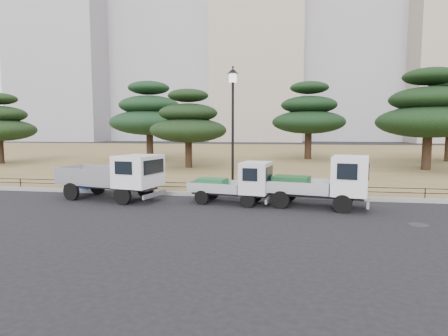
% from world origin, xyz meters
% --- Properties ---
extents(ground, '(220.00, 220.00, 0.00)m').
position_xyz_m(ground, '(0.00, 0.00, 0.00)').
color(ground, black).
extents(lawn, '(120.00, 56.00, 0.15)m').
position_xyz_m(lawn, '(0.00, 30.60, 0.07)').
color(lawn, olive).
rests_on(lawn, ground).
extents(curb, '(120.00, 0.25, 0.16)m').
position_xyz_m(curb, '(0.00, 2.60, 0.08)').
color(curb, gray).
rests_on(curb, ground).
extents(truck_large, '(4.51, 2.50, 1.86)m').
position_xyz_m(truck_large, '(-4.38, 1.14, 1.03)').
color(truck_large, black).
rests_on(truck_large, ground).
extents(truck_kei_front, '(3.27, 1.78, 1.64)m').
position_xyz_m(truck_kei_front, '(0.64, 1.15, 0.82)').
color(truck_kei_front, black).
rests_on(truck_kei_front, ground).
extents(truck_kei_rear, '(3.91, 2.24, 1.92)m').
position_xyz_m(truck_kei_rear, '(3.89, 0.95, 0.96)').
color(truck_kei_rear, black).
rests_on(truck_kei_rear, ground).
extents(street_lamp, '(0.47, 0.47, 5.31)m').
position_xyz_m(street_lamp, '(0.23, 2.90, 3.74)').
color(street_lamp, black).
rests_on(street_lamp, lawn).
extents(pipe_fence, '(38.00, 0.04, 0.40)m').
position_xyz_m(pipe_fence, '(0.00, 2.75, 0.44)').
color(pipe_fence, black).
rests_on(pipe_fence, lawn).
extents(tarp_pile, '(1.71, 1.45, 0.97)m').
position_xyz_m(tarp_pile, '(-6.87, 3.17, 0.54)').
color(tarp_pile, '#133698').
rests_on(tarp_pile, lawn).
extents(manhole, '(0.60, 0.60, 0.01)m').
position_xyz_m(manhole, '(6.50, -1.20, 0.01)').
color(manhole, '#2D2D30').
rests_on(manhole, ground).
extents(pine_west_near, '(7.07, 7.07, 7.07)m').
position_xyz_m(pine_west_near, '(-9.80, 19.44, 4.23)').
color(pine_west_near, black).
rests_on(pine_west_near, lawn).
extents(pine_center_left, '(5.53, 5.53, 5.62)m').
position_xyz_m(pine_center_left, '(-4.48, 13.14, 3.39)').
color(pine_center_left, black).
rests_on(pine_center_left, lawn).
extents(pine_center_right, '(6.74, 6.74, 7.15)m').
position_xyz_m(pine_center_right, '(4.48, 22.67, 4.29)').
color(pine_center_right, black).
rests_on(pine_center_right, lawn).
extents(pine_east_near, '(6.75, 6.75, 6.82)m').
position_xyz_m(pine_east_near, '(11.90, 14.18, 4.09)').
color(pine_east_near, black).
rests_on(pine_east_near, lawn).
extents(tower_far_west, '(24.00, 20.00, 65.00)m').
position_xyz_m(tower_far_west, '(-55.00, 80.00, 32.50)').
color(tower_far_west, '#A0A0A5').
rests_on(tower_far_west, ground).
extents(tower_center_left, '(22.00, 20.00, 55.00)m').
position_xyz_m(tower_center_left, '(-5.00, 85.00, 27.50)').
color(tower_center_left, '#AAA08C').
rests_on(tower_center_left, ground).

